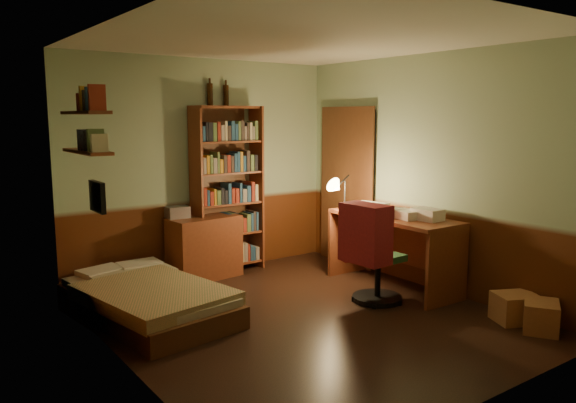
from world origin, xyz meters
TOP-DOWN VIEW (x-y plane):
  - floor at (0.00, 0.00)m, footprint 3.50×4.00m
  - ceiling at (0.00, 0.00)m, footprint 3.50×4.00m
  - wall_back at (0.00, 2.01)m, footprint 3.50×0.02m
  - wall_left at (-1.76, 0.00)m, footprint 0.02×4.00m
  - wall_right at (1.76, 0.00)m, footprint 0.02×4.00m
  - wall_front at (0.00, -2.01)m, footprint 3.50×0.02m
  - doorway at (1.72, 1.30)m, footprint 0.06×0.90m
  - door_trim at (1.69, 1.30)m, footprint 0.02×0.98m
  - bed at (-1.19, 0.93)m, footprint 1.22×1.97m
  - dresser at (-0.13, 1.76)m, footprint 0.87×0.49m
  - mini_stereo at (-0.41, 1.89)m, footprint 0.26×0.21m
  - bookshelf at (0.24, 1.85)m, footprint 0.90×0.36m
  - bottle_left at (0.08, 1.96)m, footprint 0.09×0.09m
  - bottle_right at (0.30, 1.96)m, footprint 0.08×0.08m
  - desk at (1.41, 0.18)m, footprint 0.67×1.55m
  - paper_stack at (1.22, 0.36)m, footprint 0.36×0.41m
  - desk_lamp at (1.19, 0.77)m, footprint 0.26×0.26m
  - office_chair at (0.93, -0.06)m, footprint 0.55×0.49m
  - red_jacket at (0.82, 0.17)m, footprint 0.39×0.56m
  - wall_shelf_lower at (-1.64, 1.10)m, footprint 0.20×0.90m
  - wall_shelf_upper at (-1.64, 1.10)m, footprint 0.20×0.90m
  - framed_picture at (-1.72, 0.60)m, footprint 0.04×0.32m
  - cardboard_box_a at (1.53, -1.52)m, footprint 0.46×0.44m
  - cardboard_box_b at (1.56, -1.25)m, footprint 0.48×0.45m

SIDE VIEW (x-z plane):
  - floor at x=0.00m, z-range -0.02..0.00m
  - cardboard_box_b at x=1.56m, z-range 0.00..0.27m
  - cardboard_box_a at x=1.53m, z-range 0.00..0.27m
  - bed at x=-1.19m, z-range 0.00..0.55m
  - dresser at x=-0.13m, z-range 0.00..0.74m
  - desk at x=1.41m, z-range 0.00..0.83m
  - office_chair at x=0.93m, z-range 0.00..1.06m
  - mini_stereo at x=-0.41m, z-range 0.74..0.88m
  - paper_stack at x=1.22m, z-range 0.83..0.96m
  - doorway at x=1.72m, z-range 0.00..2.00m
  - door_trim at x=1.69m, z-range -0.04..2.04m
  - bookshelf at x=0.24m, z-range 0.00..2.04m
  - desk_lamp at x=1.19m, z-range 0.83..1.49m
  - framed_picture at x=-1.72m, z-range 1.12..1.38m
  - wall_back at x=0.00m, z-range 0.00..2.60m
  - wall_left at x=-1.76m, z-range 0.00..2.60m
  - wall_right at x=1.76m, z-range 0.00..2.60m
  - wall_front at x=0.00m, z-range 0.00..2.60m
  - red_jacket at x=0.82m, z-range 1.06..1.65m
  - wall_shelf_lower at x=-1.64m, z-range 1.59..1.61m
  - wall_shelf_upper at x=-1.64m, z-range 1.94..1.96m
  - bottle_right at x=0.30m, z-range 2.04..2.29m
  - bottle_left at x=0.08m, z-range 2.04..2.31m
  - ceiling at x=0.00m, z-range 2.60..2.62m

